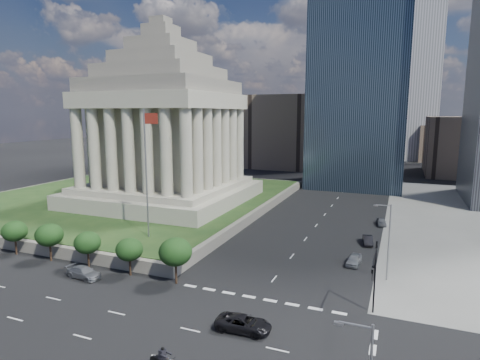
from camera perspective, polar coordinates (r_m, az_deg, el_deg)
The scene contains 17 objects.
ground at distance 129.66m, azimuth 15.45°, elevation -0.27°, with size 500.00×500.00×0.00m, color black.
plaza_terrace at distance 99.40m, azimuth -15.16°, elevation -2.63°, with size 66.00×70.00×1.80m, color #6C685C.
plaza_lawn at distance 99.22m, azimuth -15.19°, elevation -2.09°, with size 64.00×68.00×0.10m, color #1A3515.
war_memorial at distance 89.33m, azimuth -10.82°, elevation 9.45°, with size 34.00×34.00×39.00m, color gray, non-canonical shape.
flagpole at distance 63.14m, azimuth -13.09°, elevation 1.89°, with size 2.52×0.24×20.00m.
tree_row at distance 67.14m, azimuth -27.48°, elevation -7.34°, with size 53.00×4.00×6.00m, color black, non-canonical shape.
midrise_glass at distance 123.04m, azimuth 16.74°, elevation 13.20°, with size 26.00×26.00×60.00m, color black.
building_filler_ne at distance 158.48m, azimuth 28.53°, elevation 4.29°, with size 20.00×30.00×20.00m, color brown.
building_filler_nw at distance 163.41m, azimuth 6.38°, elevation 6.90°, with size 24.00×30.00×28.00m, color brown.
traffic_signal_ne at distance 43.84m, azimuth 18.55°, elevation -12.35°, with size 0.30×5.74×8.00m.
street_lamp_north at distance 54.38m, azimuth 20.25°, elevation -7.71°, with size 2.13×0.22×10.00m.
pickup_truck at distance 41.83m, azimuth 0.51°, elevation -19.73°, with size 2.56×5.55×1.54m, color black.
suv_grey at distance 57.19m, azimuth -21.32°, elevation -12.15°, with size 5.08×2.07×1.47m, color slate.
parked_sedan_near at distance 59.97m, azimuth 15.91°, elevation -10.84°, with size 1.74×4.32×1.47m, color gray.
parked_sedan_mid at distance 69.40m, azimuth 17.71°, elevation -8.16°, with size 4.20×1.46×1.38m, color black.
parked_sedan_far at distance 81.59m, azimuth 19.46°, elevation -5.62°, with size 4.06×1.63×1.38m, color #56595D.
motorcycle_trail at distance 37.13m, azimuth -11.03°, elevation -23.56°, with size 2.81×0.77×2.09m, color black, non-canonical shape.
Camera 1 is at (14.37, -27.10, 21.19)m, focal length 30.00 mm.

